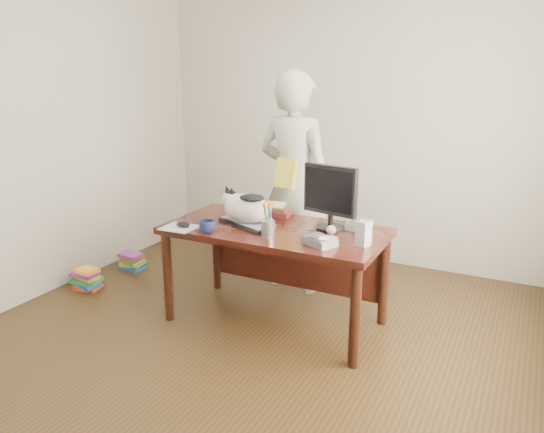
{
  "coord_description": "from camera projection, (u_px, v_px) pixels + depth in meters",
  "views": [
    {
      "loc": [
        1.66,
        -2.71,
        1.9
      ],
      "look_at": [
        0.0,
        0.55,
        0.85
      ],
      "focal_mm": 35.0,
      "sensor_mm": 36.0,
      "label": 1
    }
  ],
  "objects": [
    {
      "name": "room",
      "position": [
        231.0,
        159.0,
        3.19
      ],
      "size": [
        4.5,
        4.5,
        4.5
      ],
      "color": "black",
      "rests_on": "ground"
    },
    {
      "name": "desk",
      "position": [
        280.0,
        244.0,
        3.98
      ],
      "size": [
        1.6,
        0.8,
        0.75
      ],
      "color": "black",
      "rests_on": "ground"
    },
    {
      "name": "keyboard",
      "position": [
        247.0,
        223.0,
        3.95
      ],
      "size": [
        0.51,
        0.35,
        0.03
      ],
      "rotation": [
        0.0,
        0.0,
        -0.4
      ],
      "color": "black",
      "rests_on": "desk"
    },
    {
      "name": "cat",
      "position": [
        245.0,
        207.0,
        3.92
      ],
      "size": [
        0.46,
        0.35,
        0.27
      ],
      "rotation": [
        0.0,
        0.0,
        -0.4
      ],
      "color": "white",
      "rests_on": "keyboard"
    },
    {
      "name": "monitor",
      "position": [
        330.0,
        194.0,
        3.76
      ],
      "size": [
        0.42,
        0.24,
        0.47
      ],
      "rotation": [
        0.0,
        0.0,
        -0.2
      ],
      "color": "black",
      "rests_on": "desk"
    },
    {
      "name": "pen_cup",
      "position": [
        268.0,
        226.0,
        3.68
      ],
      "size": [
        0.13,
        0.13,
        0.25
      ],
      "rotation": [
        0.0,
        0.0,
        0.39
      ],
      "color": "#98989E",
      "rests_on": "desk"
    },
    {
      "name": "mousepad",
      "position": [
        179.0,
        228.0,
        3.87
      ],
      "size": [
        0.25,
        0.23,
        0.01
      ],
      "rotation": [
        0.0,
        0.0,
        0.04
      ],
      "color": "#B0B7BD",
      "rests_on": "desk"
    },
    {
      "name": "mouse",
      "position": [
        183.0,
        224.0,
        3.87
      ],
      "size": [
        0.11,
        0.07,
        0.04
      ],
      "rotation": [
        0.0,
        0.0,
        0.04
      ],
      "color": "black",
      "rests_on": "mousepad"
    },
    {
      "name": "coffee_mug",
      "position": [
        207.0,
        227.0,
        3.75
      ],
      "size": [
        0.15,
        0.15,
        0.09
      ],
      "primitive_type": "imported",
      "rotation": [
        0.0,
        0.0,
        1.13
      ],
      "color": "#0D1337",
      "rests_on": "desk"
    },
    {
      "name": "phone",
      "position": [
        321.0,
        241.0,
        3.5
      ],
      "size": [
        0.25,
        0.22,
        0.09
      ],
      "rotation": [
        0.0,
        0.0,
        -0.47
      ],
      "color": "slate",
      "rests_on": "desk"
    },
    {
      "name": "speaker",
      "position": [
        363.0,
        233.0,
        3.47
      ],
      "size": [
        0.1,
        0.1,
        0.17
      ],
      "rotation": [
        0.0,
        0.0,
        -0.28
      ],
      "color": "#9F9FA2",
      "rests_on": "desk"
    },
    {
      "name": "baseball",
      "position": [
        331.0,
        230.0,
        3.71
      ],
      "size": [
        0.07,
        0.07,
        0.07
      ],
      "rotation": [
        0.0,
        0.0,
        0.09
      ],
      "color": "white",
      "rests_on": "desk"
    },
    {
      "name": "book_stack",
      "position": [
        276.0,
        210.0,
        4.2
      ],
      "size": [
        0.26,
        0.2,
        0.09
      ],
      "rotation": [
        0.0,
        0.0,
        0.05
      ],
      "color": "#54161B",
      "rests_on": "desk"
    },
    {
      "name": "calculator",
      "position": [
        359.0,
        225.0,
        3.85
      ],
      "size": [
        0.15,
        0.2,
        0.06
      ],
      "rotation": [
        0.0,
        0.0,
        -0.01
      ],
      "color": "slate",
      "rests_on": "desk"
    },
    {
      "name": "person",
      "position": [
        294.0,
        183.0,
        4.48
      ],
      "size": [
        0.73,
        0.52,
        1.87
      ],
      "primitive_type": "imported",
      "rotation": [
        0.0,
        0.0,
        3.03
      ],
      "color": "silver",
      "rests_on": "ground"
    },
    {
      "name": "held_book",
      "position": [
        286.0,
        173.0,
        4.3
      ],
      "size": [
        0.19,
        0.12,
        0.25
      ],
      "rotation": [
        0.0,
        0.0,
        -0.11
      ],
      "color": "gold",
      "rests_on": "person"
    },
    {
      "name": "book_pile_a",
      "position": [
        87.0,
        279.0,
        4.65
      ],
      "size": [
        0.27,
        0.22,
        0.18
      ],
      "color": "red",
      "rests_on": "ground"
    },
    {
      "name": "book_pile_b",
      "position": [
        132.0,
        261.0,
        5.11
      ],
      "size": [
        0.26,
        0.2,
        0.15
      ],
      "color": "#1A4E9C",
      "rests_on": "ground"
    }
  ]
}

